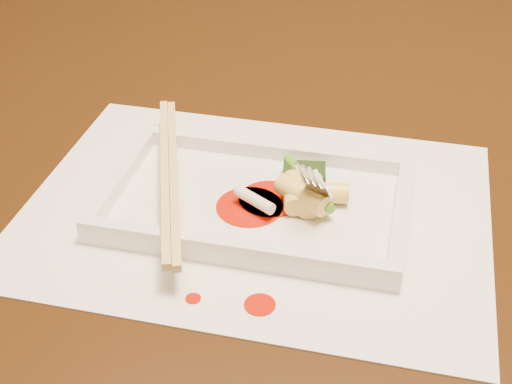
% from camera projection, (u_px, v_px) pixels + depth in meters
% --- Properties ---
extents(table, '(1.40, 0.90, 0.75)m').
position_uv_depth(table, '(286.00, 191.00, 0.82)').
color(table, black).
rests_on(table, ground).
extents(placemat, '(0.40, 0.30, 0.00)m').
position_uv_depth(placemat, '(256.00, 209.00, 0.62)').
color(placemat, white).
rests_on(placemat, table).
extents(sauce_splatter_a, '(0.02, 0.02, 0.00)m').
position_uv_depth(sauce_splatter_a, '(260.00, 305.00, 0.53)').
color(sauce_splatter_a, '#B21505').
rests_on(sauce_splatter_a, placemat).
extents(sauce_splatter_b, '(0.01, 0.01, 0.00)m').
position_uv_depth(sauce_splatter_b, '(193.00, 298.00, 0.53)').
color(sauce_splatter_b, '#B21505').
rests_on(sauce_splatter_b, placemat).
extents(plate_base, '(0.26, 0.16, 0.01)m').
position_uv_depth(plate_base, '(256.00, 205.00, 0.62)').
color(plate_base, white).
rests_on(plate_base, placemat).
extents(plate_rim_far, '(0.26, 0.01, 0.01)m').
position_uv_depth(plate_rim_far, '(274.00, 150.00, 0.67)').
color(plate_rim_far, white).
rests_on(plate_rim_far, plate_base).
extents(plate_rim_near, '(0.26, 0.01, 0.01)m').
position_uv_depth(plate_rim_near, '(234.00, 249.00, 0.56)').
color(plate_rim_near, white).
rests_on(plate_rim_near, plate_base).
extents(plate_rim_left, '(0.01, 0.14, 0.01)m').
position_uv_depth(plate_rim_left, '(121.00, 176.00, 0.64)').
color(plate_rim_left, white).
rests_on(plate_rim_left, plate_base).
extents(plate_rim_right, '(0.01, 0.14, 0.01)m').
position_uv_depth(plate_rim_right, '(401.00, 215.00, 0.59)').
color(plate_rim_right, white).
rests_on(plate_rim_right, plate_base).
extents(veg_piece, '(0.04, 0.03, 0.01)m').
position_uv_depth(veg_piece, '(304.00, 174.00, 0.64)').
color(veg_piece, black).
rests_on(veg_piece, plate_base).
extents(scallion_white, '(0.04, 0.03, 0.01)m').
position_uv_depth(scallion_white, '(255.00, 200.00, 0.60)').
color(scallion_white, '#EAEACC').
rests_on(scallion_white, plate_base).
extents(scallion_green, '(0.06, 0.07, 0.01)m').
position_uv_depth(scallion_green, '(308.00, 183.00, 0.62)').
color(scallion_green, '#3C8B16').
rests_on(scallion_green, plate_base).
extents(chopstick_a, '(0.09, 0.24, 0.01)m').
position_uv_depth(chopstick_a, '(165.00, 173.00, 0.62)').
color(chopstick_a, '#D8B96C').
rests_on(chopstick_a, plate_rim_near).
extents(chopstick_b, '(0.09, 0.24, 0.01)m').
position_uv_depth(chopstick_b, '(174.00, 174.00, 0.62)').
color(chopstick_b, '#D8B96C').
rests_on(chopstick_b, plate_rim_near).
extents(fork, '(0.09, 0.10, 0.14)m').
position_uv_depth(fork, '(345.00, 127.00, 0.58)').
color(fork, silver).
rests_on(fork, plate_base).
extents(sauce_blob_0, '(0.06, 0.06, 0.00)m').
position_uv_depth(sauce_blob_0, '(250.00, 207.00, 0.61)').
color(sauce_blob_0, '#B21505').
rests_on(sauce_blob_0, plate_base).
extents(sauce_blob_1, '(0.05, 0.05, 0.00)m').
position_uv_depth(sauce_blob_1, '(270.00, 199.00, 0.62)').
color(sauce_blob_1, '#B21505').
rests_on(sauce_blob_1, plate_base).
extents(rice_cake_0, '(0.03, 0.05, 0.02)m').
position_uv_depth(rice_cake_0, '(293.00, 193.00, 0.61)').
color(rice_cake_0, '#F6E672').
rests_on(rice_cake_0, plate_base).
extents(rice_cake_1, '(0.02, 0.05, 0.02)m').
position_uv_depth(rice_cake_1, '(310.00, 194.00, 0.61)').
color(rice_cake_1, '#F6E672').
rests_on(rice_cake_1, plate_base).
extents(rice_cake_2, '(0.05, 0.04, 0.02)m').
position_uv_depth(rice_cake_2, '(302.00, 195.00, 0.60)').
color(rice_cake_2, '#F6E672').
rests_on(rice_cake_2, plate_base).
extents(rice_cake_3, '(0.05, 0.02, 0.02)m').
position_uv_depth(rice_cake_3, '(323.00, 193.00, 0.61)').
color(rice_cake_3, '#F6E672').
rests_on(rice_cake_3, plate_base).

